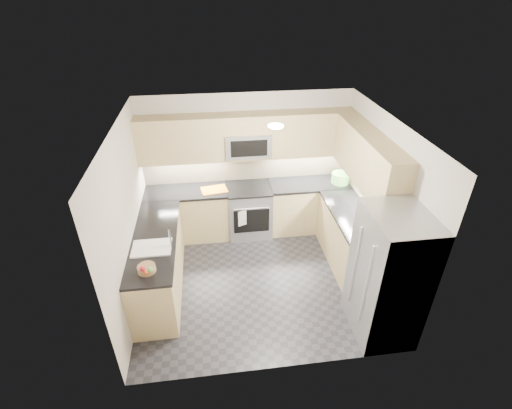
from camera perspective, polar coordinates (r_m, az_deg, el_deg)
name	(u,v)px	position (r m, az deg, el deg)	size (l,w,h in m)	color
floor	(259,278)	(5.98, 0.45, -11.20)	(3.60, 3.20, 0.00)	black
ceiling	(260,126)	(4.67, 0.58, 12.00)	(3.60, 3.20, 0.02)	beige
wall_back	(247,163)	(6.61, -1.44, 6.36)	(3.60, 0.02, 2.50)	#BBB1A3
wall_front	(281,293)	(3.98, 3.81, -13.42)	(3.60, 0.02, 2.50)	#BBB1A3
wall_left	(128,221)	(5.31, -19.12, -2.37)	(0.02, 3.20, 2.50)	#BBB1A3
wall_right	(381,203)	(5.72, 18.67, 0.28)	(0.02, 3.20, 2.50)	#BBB1A3
base_cab_back_left	(189,215)	(6.72, -10.34, -1.54)	(1.42, 0.60, 0.90)	tan
base_cab_back_right	(308,206)	(6.92, 7.93, -0.25)	(1.42, 0.60, 0.90)	tan
base_cab_right	(350,242)	(6.15, 14.32, -5.57)	(0.60, 1.70, 0.90)	tan
base_cab_peninsula	(159,264)	(5.72, -14.77, -8.87)	(0.60, 2.00, 0.90)	tan
countertop_back_left	(186,192)	(6.48, -10.73, 1.95)	(1.42, 0.63, 0.04)	black
countertop_back_right	(309,184)	(6.69, 8.22, 3.18)	(1.42, 0.63, 0.04)	black
countertop_right	(354,217)	(5.89, 14.91, -1.91)	(0.63, 1.70, 0.04)	black
countertop_peninsula	(154,239)	(5.44, -15.43, -5.07)	(0.63, 2.00, 0.04)	black
upper_cab_back	(247,136)	(6.23, -1.33, 10.48)	(3.60, 0.35, 0.75)	tan
upper_cab_right	(368,159)	(5.61, 16.91, 6.64)	(0.35, 1.95, 0.75)	tan
backsplash_back	(247,166)	(6.63, -1.43, 5.91)	(3.60, 0.01, 0.51)	tan
backsplash_right	(368,191)	(6.09, 16.86, 2.01)	(0.01, 2.30, 0.51)	tan
gas_range	(249,211)	(6.71, -1.04, -0.97)	(0.76, 0.65, 0.91)	#96989E
range_cooktop	(249,189)	(6.48, -1.08, 2.46)	(0.76, 0.65, 0.03)	black
oven_door_glass	(251,221)	(6.44, -0.70, -2.57)	(0.62, 0.02, 0.45)	black
oven_handle	(252,209)	(6.28, -0.69, -0.63)	(0.02, 0.02, 0.60)	#B2B5BA
microwave	(248,144)	(6.25, -1.29, 9.33)	(0.76, 0.40, 0.40)	#999DA1
microwave_door	(249,149)	(6.06, -1.07, 8.60)	(0.60, 0.01, 0.28)	black
refrigerator	(388,276)	(4.95, 19.61, -10.35)	(0.70, 0.90, 1.80)	#93969B
fridge_handle_left	(365,286)	(4.66, 16.48, -11.96)	(0.02, 0.02, 1.20)	#B2B5BA
fridge_handle_right	(354,266)	(4.90, 14.91, -9.15)	(0.02, 0.02, 1.20)	#B2B5BA
sink_basin	(152,252)	(5.26, -15.64, -7.03)	(0.52, 0.38, 0.16)	white
faucet	(170,239)	(5.11, -13.07, -5.12)	(0.03, 0.03, 0.28)	silver
utensil_bowl	(341,178)	(6.75, 12.88, 4.02)	(0.32, 0.32, 0.18)	#6ABF52
cutting_board	(214,190)	(6.42, -6.45, 2.28)	(0.43, 0.30, 0.01)	orange
fruit_basket	(147,269)	(4.85, -16.48, -9.45)	(0.22, 0.22, 0.08)	#986E47
fruit_apple	(143,269)	(4.74, -17.06, -9.45)	(0.07, 0.07, 0.07)	red
fruit_pear	(150,270)	(4.71, -15.97, -9.63)	(0.08, 0.08, 0.08)	#5C9F44
dish_towel_check	(242,218)	(6.34, -2.13, -2.13)	(0.15, 0.01, 0.29)	white
fruit_orange	(146,273)	(4.68, -16.61, -10.02)	(0.06, 0.06, 0.06)	red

